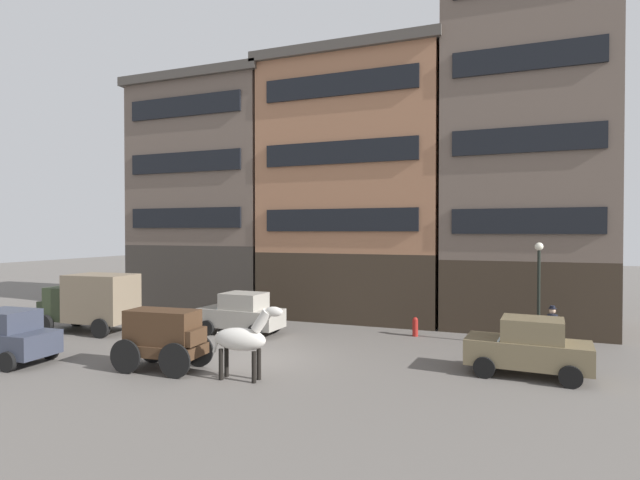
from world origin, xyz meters
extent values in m
plane|color=#605B56|center=(0.00, 0.00, 0.00)|extent=(120.00, 120.00, 0.00)
cube|color=#38332D|center=(-8.40, 10.75, 1.88)|extent=(8.44, 6.84, 3.76)
cube|color=#66564C|center=(-8.40, 10.75, 8.36)|extent=(8.44, 6.84, 9.20)
cube|color=#47423D|center=(-8.40, 10.75, 13.20)|extent=(8.94, 7.34, 0.50)
cube|color=black|center=(-8.40, 7.26, 5.29)|extent=(7.09, 0.12, 1.10)
cube|color=black|center=(-8.40, 7.26, 8.36)|extent=(7.09, 0.12, 1.10)
cube|color=black|center=(-8.40, 7.26, 11.42)|extent=(7.09, 0.12, 1.10)
cube|color=#33281E|center=(0.59, 10.75, 1.73)|extent=(9.25, 6.84, 3.46)
cube|color=#9E6B4C|center=(0.59, 10.75, 8.38)|extent=(9.25, 6.84, 9.84)
cube|color=#47423D|center=(0.59, 10.75, 13.55)|extent=(9.75, 7.34, 0.50)
cube|color=black|center=(0.59, 7.26, 5.10)|extent=(7.77, 0.12, 1.10)
cube|color=black|center=(0.59, 7.26, 8.38)|extent=(7.77, 0.12, 1.10)
cube|color=black|center=(0.59, 7.26, 11.66)|extent=(7.77, 0.12, 1.10)
cube|color=#33281E|center=(8.99, 10.75, 1.63)|extent=(7.26, 6.84, 3.26)
cube|color=#66564C|center=(8.99, 10.75, 10.17)|extent=(7.26, 6.84, 13.82)
cube|color=black|center=(8.99, 7.26, 4.99)|extent=(6.10, 0.12, 1.10)
cube|color=black|center=(8.99, 7.26, 8.44)|extent=(6.10, 0.12, 1.10)
cube|color=black|center=(8.99, 7.26, 11.90)|extent=(6.10, 0.12, 1.10)
cube|color=#3D2819|center=(-2.15, -2.39, 0.70)|extent=(2.79, 1.51, 0.36)
cube|color=#3D2819|center=(-2.15, -2.39, 1.43)|extent=(2.37, 1.28, 1.10)
cube|color=#3D2819|center=(-1.01, -2.30, 1.18)|extent=(0.48, 1.07, 0.50)
cylinder|color=black|center=(-1.31, -1.61, 0.55)|extent=(1.10, 0.17, 1.10)
cylinder|color=black|center=(-1.20, -3.03, 0.55)|extent=(1.10, 0.17, 1.10)
cylinder|color=black|center=(-3.10, -1.75, 0.55)|extent=(1.10, 0.17, 1.10)
cylinder|color=black|center=(-2.99, -3.17, 0.55)|extent=(1.10, 0.17, 1.10)
ellipsoid|color=beige|center=(0.75, -2.39, 1.25)|extent=(1.74, 0.73, 0.70)
cylinder|color=beige|center=(1.47, -2.33, 1.85)|extent=(0.69, 0.37, 0.76)
ellipsoid|color=beige|center=(1.87, -2.30, 2.15)|extent=(0.58, 0.28, 0.30)
cylinder|color=beige|center=(-0.06, -2.45, 1.10)|extent=(0.27, 0.12, 0.65)
cylinder|color=black|center=(1.28, -2.17, 0.47)|extent=(0.14, 0.14, 0.95)
cylinder|color=black|center=(1.31, -2.53, 0.47)|extent=(0.14, 0.14, 0.95)
cylinder|color=black|center=(0.19, -2.25, 0.47)|extent=(0.14, 0.14, 0.95)
cylinder|color=black|center=(0.22, -2.61, 0.47)|extent=(0.14, 0.14, 0.95)
cube|color=#2D3823|center=(-10.48, 1.44, 1.27)|extent=(1.52, 1.80, 1.50)
cube|color=#2D3823|center=(-11.18, 1.38, 0.97)|extent=(1.00, 1.51, 0.80)
cube|color=#756651|center=(-8.68, 1.57, 1.57)|extent=(2.93, 2.10, 2.10)
cube|color=silver|center=(-10.93, 1.40, 1.52)|extent=(0.29, 1.37, 0.64)
cylinder|color=black|center=(-10.86, 0.45, 0.42)|extent=(0.85, 0.28, 0.84)
cylinder|color=black|center=(-11.00, 2.35, 0.42)|extent=(0.85, 0.28, 0.84)
cylinder|color=black|center=(-7.87, 0.68, 0.42)|extent=(0.85, 0.28, 0.84)
cylinder|color=black|center=(-8.00, 2.57, 0.42)|extent=(0.85, 0.28, 0.84)
cube|color=gray|center=(-2.73, 3.62, 0.73)|extent=(3.75, 1.71, 0.80)
cube|color=gray|center=(-2.58, 3.62, 1.48)|extent=(1.84, 1.49, 0.70)
cube|color=silver|center=(-3.42, 3.64, 1.35)|extent=(0.37, 1.32, 0.56)
cylinder|color=black|center=(-3.95, 2.82, 0.33)|extent=(0.67, 0.20, 0.66)
cylinder|color=black|center=(-3.90, 4.50, 0.33)|extent=(0.67, 0.20, 0.66)
cylinder|color=black|center=(-1.55, 2.75, 0.33)|extent=(0.67, 0.20, 0.66)
cylinder|color=black|center=(-1.50, 4.42, 0.33)|extent=(0.67, 0.20, 0.66)
cube|color=#333847|center=(-7.93, -3.63, 0.73)|extent=(3.78, 1.81, 0.80)
cube|color=#333847|center=(-7.78, -3.62, 1.48)|extent=(1.88, 1.54, 0.70)
cylinder|color=black|center=(-6.68, -4.40, 0.33)|extent=(0.67, 0.22, 0.66)
cylinder|color=black|center=(-6.78, -2.72, 0.33)|extent=(0.67, 0.22, 0.66)
cube|color=#7A6B4C|center=(8.97, 1.27, 0.73)|extent=(3.79, 1.83, 0.80)
cube|color=#7A6B4C|center=(9.12, 1.26, 1.48)|extent=(1.89, 1.55, 0.70)
cube|color=silver|center=(8.27, 1.31, 1.35)|extent=(0.42, 1.33, 0.56)
cylinder|color=black|center=(7.72, 0.50, 0.33)|extent=(0.67, 0.22, 0.66)
cylinder|color=black|center=(7.83, 2.18, 0.33)|extent=(0.67, 0.22, 0.66)
cylinder|color=black|center=(10.12, 0.35, 0.33)|extent=(0.67, 0.22, 0.66)
cylinder|color=black|center=(10.22, 2.03, 0.33)|extent=(0.67, 0.22, 0.66)
cylinder|color=black|center=(9.80, 4.64, 0.42)|extent=(0.16, 0.16, 0.85)
cylinder|color=black|center=(10.00, 4.64, 0.42)|extent=(0.16, 0.16, 0.85)
cylinder|color=black|center=(9.90, 4.64, 1.16)|extent=(0.40, 0.40, 0.62)
sphere|color=tan|center=(9.90, 4.64, 1.60)|extent=(0.22, 0.22, 0.22)
cylinder|color=black|center=(9.90, 4.64, 1.70)|extent=(0.28, 0.28, 0.02)
cylinder|color=black|center=(9.90, 4.64, 1.75)|extent=(0.18, 0.18, 0.09)
cylinder|color=black|center=(9.46, 5.62, 1.90)|extent=(0.12, 0.12, 3.80)
sphere|color=silver|center=(9.46, 5.62, 3.96)|extent=(0.32, 0.32, 0.32)
cylinder|color=maroon|center=(4.57, 5.93, 0.35)|extent=(0.24, 0.24, 0.70)
sphere|color=maroon|center=(4.57, 5.93, 0.72)|extent=(0.22, 0.22, 0.22)
camera|label=1|loc=(8.60, -15.74, 4.56)|focal=28.16mm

